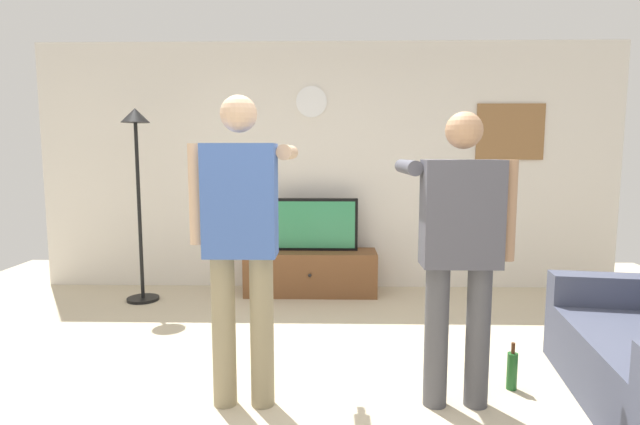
{
  "coord_description": "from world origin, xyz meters",
  "views": [
    {
      "loc": [
        0.03,
        -2.6,
        1.51
      ],
      "look_at": [
        -0.06,
        1.2,
        1.05
      ],
      "focal_mm": 27.9,
      "sensor_mm": 36.0,
      "label": 1
    }
  ],
  "objects_px": {
    "wall_clock": "(311,102)",
    "person_standing_nearer_couch": "(460,242)",
    "tv_stand": "(311,272)",
    "beverage_bottle": "(512,370)",
    "floor_lamp": "(137,165)",
    "framed_picture": "(510,132)",
    "person_standing_nearer_lamp": "(241,233)",
    "television": "(311,224)"
  },
  "relations": [
    {
      "from": "tv_stand",
      "to": "framed_picture",
      "type": "distance_m",
      "value": 2.64
    },
    {
      "from": "wall_clock",
      "to": "person_standing_nearer_lamp",
      "type": "bearing_deg",
      "value": -96.58
    },
    {
      "from": "tv_stand",
      "to": "framed_picture",
      "type": "xyz_separation_m",
      "value": [
        2.16,
        0.3,
        1.5
      ]
    },
    {
      "from": "floor_lamp",
      "to": "person_standing_nearer_couch",
      "type": "distance_m",
      "value": 3.4
    },
    {
      "from": "framed_picture",
      "to": "person_standing_nearer_lamp",
      "type": "distance_m",
      "value": 3.69
    },
    {
      "from": "beverage_bottle",
      "to": "framed_picture",
      "type": "bearing_deg",
      "value": 72.27
    },
    {
      "from": "television",
      "to": "person_standing_nearer_couch",
      "type": "relative_size",
      "value": 0.58
    },
    {
      "from": "wall_clock",
      "to": "tv_stand",
      "type": "bearing_deg",
      "value": -90.0
    },
    {
      "from": "wall_clock",
      "to": "framed_picture",
      "type": "relative_size",
      "value": 0.46
    },
    {
      "from": "wall_clock",
      "to": "person_standing_nearer_couch",
      "type": "distance_m",
      "value": 3.0
    },
    {
      "from": "framed_picture",
      "to": "beverage_bottle",
      "type": "height_order",
      "value": "framed_picture"
    },
    {
      "from": "television",
      "to": "person_standing_nearer_lamp",
      "type": "xyz_separation_m",
      "value": [
        -0.31,
        -2.41,
        0.3
      ]
    },
    {
      "from": "wall_clock",
      "to": "beverage_bottle",
      "type": "height_order",
      "value": "wall_clock"
    },
    {
      "from": "television",
      "to": "framed_picture",
      "type": "height_order",
      "value": "framed_picture"
    },
    {
      "from": "wall_clock",
      "to": "beverage_bottle",
      "type": "bearing_deg",
      "value": -60.51
    },
    {
      "from": "framed_picture",
      "to": "floor_lamp",
      "type": "bearing_deg",
      "value": -171.53
    },
    {
      "from": "person_standing_nearer_couch",
      "to": "framed_picture",
      "type": "bearing_deg",
      "value": 65.64
    },
    {
      "from": "tv_stand",
      "to": "person_standing_nearer_couch",
      "type": "distance_m",
      "value": 2.64
    },
    {
      "from": "framed_picture",
      "to": "floor_lamp",
      "type": "height_order",
      "value": "framed_picture"
    },
    {
      "from": "person_standing_nearer_lamp",
      "to": "television",
      "type": "bearing_deg",
      "value": 82.76
    },
    {
      "from": "wall_clock",
      "to": "floor_lamp",
      "type": "bearing_deg",
      "value": -161.56
    },
    {
      "from": "wall_clock",
      "to": "television",
      "type": "bearing_deg",
      "value": -90.0
    },
    {
      "from": "wall_clock",
      "to": "person_standing_nearer_couch",
      "type": "height_order",
      "value": "wall_clock"
    },
    {
      "from": "beverage_bottle",
      "to": "floor_lamp",
      "type": "bearing_deg",
      "value": 148.94
    },
    {
      "from": "tv_stand",
      "to": "television",
      "type": "height_order",
      "value": "television"
    },
    {
      "from": "tv_stand",
      "to": "beverage_bottle",
      "type": "height_order",
      "value": "tv_stand"
    },
    {
      "from": "person_standing_nearer_couch",
      "to": "beverage_bottle",
      "type": "distance_m",
      "value": 0.98
    },
    {
      "from": "television",
      "to": "person_standing_nearer_lamp",
      "type": "bearing_deg",
      "value": -97.24
    },
    {
      "from": "floor_lamp",
      "to": "person_standing_nearer_couch",
      "type": "bearing_deg",
      "value": -37.52
    },
    {
      "from": "television",
      "to": "framed_picture",
      "type": "bearing_deg",
      "value": 6.57
    },
    {
      "from": "tv_stand",
      "to": "wall_clock",
      "type": "bearing_deg",
      "value": 90.0
    },
    {
      "from": "wall_clock",
      "to": "beverage_bottle",
      "type": "distance_m",
      "value": 3.4
    },
    {
      "from": "framed_picture",
      "to": "person_standing_nearer_lamp",
      "type": "relative_size",
      "value": 0.4
    },
    {
      "from": "floor_lamp",
      "to": "person_standing_nearer_couch",
      "type": "xyz_separation_m",
      "value": [
        2.68,
        -2.06,
        -0.4
      ]
    },
    {
      "from": "tv_stand",
      "to": "beverage_bottle",
      "type": "distance_m",
      "value": 2.55
    },
    {
      "from": "tv_stand",
      "to": "person_standing_nearer_lamp",
      "type": "distance_m",
      "value": 2.52
    },
    {
      "from": "person_standing_nearer_lamp",
      "to": "beverage_bottle",
      "type": "xyz_separation_m",
      "value": [
        1.68,
        0.22,
        -0.92
      ]
    },
    {
      "from": "television",
      "to": "wall_clock",
      "type": "relative_size",
      "value": 2.99
    },
    {
      "from": "tv_stand",
      "to": "beverage_bottle",
      "type": "xyz_separation_m",
      "value": [
        1.38,
        -2.15,
        -0.11
      ]
    },
    {
      "from": "tv_stand",
      "to": "person_standing_nearer_lamp",
      "type": "bearing_deg",
      "value": -97.38
    },
    {
      "from": "person_standing_nearer_couch",
      "to": "beverage_bottle",
      "type": "bearing_deg",
      "value": 25.3
    },
    {
      "from": "television",
      "to": "wall_clock",
      "type": "xyz_separation_m",
      "value": [
        0.0,
        0.24,
        1.31
      ]
    }
  ]
}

